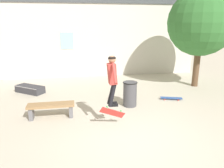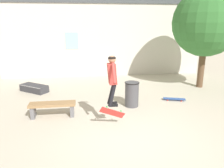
{
  "view_description": "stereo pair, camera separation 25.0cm",
  "coord_description": "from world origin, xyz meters",
  "px_view_note": "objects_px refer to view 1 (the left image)",
  "views": [
    {
      "loc": [
        -1.41,
        -5.14,
        2.98
      ],
      "look_at": [
        -0.37,
        0.82,
        1.29
      ],
      "focal_mm": 35.0,
      "sensor_mm": 36.0,
      "label": 1
    },
    {
      "loc": [
        -1.16,
        -5.17,
        2.98
      ],
      "look_at": [
        -0.37,
        0.82,
        1.29
      ],
      "focal_mm": 35.0,
      "sensor_mm": 36.0,
      "label": 2
    }
  ],
  "objects_px": {
    "park_bench": "(51,108)",
    "skateboard_flipping": "(112,112)",
    "trash_bin": "(130,93)",
    "skater": "(112,76)",
    "skate_ledge": "(30,89)",
    "skateboard_resting": "(171,98)",
    "tree_right": "(201,23)"
  },
  "relations": [
    {
      "from": "tree_right",
      "to": "skateboard_flipping",
      "type": "height_order",
      "value": "tree_right"
    },
    {
      "from": "skate_ledge",
      "to": "skateboard_flipping",
      "type": "relative_size",
      "value": 1.75
    },
    {
      "from": "park_bench",
      "to": "skateboard_flipping",
      "type": "xyz_separation_m",
      "value": [
        1.85,
        -0.96,
        0.1
      ]
    },
    {
      "from": "skate_ledge",
      "to": "trash_bin",
      "type": "distance_m",
      "value": 4.6
    },
    {
      "from": "skater",
      "to": "skateboard_resting",
      "type": "relative_size",
      "value": 1.69
    },
    {
      "from": "skateboard_flipping",
      "to": "skateboard_resting",
      "type": "relative_size",
      "value": 0.9
    },
    {
      "from": "skate_ledge",
      "to": "skateboard_flipping",
      "type": "xyz_separation_m",
      "value": [
        3.03,
        -3.88,
        0.29
      ]
    },
    {
      "from": "skate_ledge",
      "to": "skateboard_resting",
      "type": "height_order",
      "value": "skate_ledge"
    },
    {
      "from": "skater",
      "to": "park_bench",
      "type": "bearing_deg",
      "value": 155.62
    },
    {
      "from": "skate_ledge",
      "to": "trash_bin",
      "type": "xyz_separation_m",
      "value": [
        3.97,
        -2.32,
        0.33
      ]
    },
    {
      "from": "park_bench",
      "to": "skateboard_resting",
      "type": "bearing_deg",
      "value": 11.39
    },
    {
      "from": "park_bench",
      "to": "skate_ledge",
      "type": "relative_size",
      "value": 1.08
    },
    {
      "from": "tree_right",
      "to": "skateboard_flipping",
      "type": "relative_size",
      "value": 5.76
    },
    {
      "from": "skate_ledge",
      "to": "skateboard_flipping",
      "type": "height_order",
      "value": "skateboard_flipping"
    },
    {
      "from": "tree_right",
      "to": "skater",
      "type": "xyz_separation_m",
      "value": [
        -4.74,
        -3.52,
        -1.47
      ]
    },
    {
      "from": "trash_bin",
      "to": "skater",
      "type": "xyz_separation_m",
      "value": [
        -0.93,
        -1.46,
        1.04
      ]
    },
    {
      "from": "tree_right",
      "to": "trash_bin",
      "type": "relative_size",
      "value": 4.9
    },
    {
      "from": "skate_ledge",
      "to": "skateboard_resting",
      "type": "xyz_separation_m",
      "value": [
        5.79,
        -1.95,
        -0.09
      ]
    },
    {
      "from": "tree_right",
      "to": "skateboard_resting",
      "type": "xyz_separation_m",
      "value": [
        -1.99,
        -1.69,
        -2.92
      ]
    },
    {
      "from": "tree_right",
      "to": "park_bench",
      "type": "distance_m",
      "value": 7.58
    },
    {
      "from": "park_bench",
      "to": "skateboard_resting",
      "type": "xyz_separation_m",
      "value": [
        4.6,
        0.96,
        -0.27
      ]
    },
    {
      "from": "skater",
      "to": "skateboard_flipping",
      "type": "distance_m",
      "value": 1.08
    },
    {
      "from": "skate_ledge",
      "to": "skateboard_resting",
      "type": "distance_m",
      "value": 6.11
    },
    {
      "from": "tree_right",
      "to": "trash_bin",
      "type": "bearing_deg",
      "value": -151.59
    },
    {
      "from": "skateboard_resting",
      "to": "trash_bin",
      "type": "bearing_deg",
      "value": 28.76
    },
    {
      "from": "tree_right",
      "to": "skate_ledge",
      "type": "distance_m",
      "value": 8.28
    },
    {
      "from": "park_bench",
      "to": "skateboard_flipping",
      "type": "distance_m",
      "value": 2.08
    },
    {
      "from": "tree_right",
      "to": "skate_ledge",
      "type": "xyz_separation_m",
      "value": [
        -7.78,
        0.26,
        -2.84
      ]
    },
    {
      "from": "tree_right",
      "to": "trash_bin",
      "type": "xyz_separation_m",
      "value": [
        -3.81,
        -2.06,
        -2.51
      ]
    },
    {
      "from": "skater",
      "to": "skateboard_resting",
      "type": "distance_m",
      "value": 3.6
    },
    {
      "from": "trash_bin",
      "to": "skateboard_flipping",
      "type": "distance_m",
      "value": 1.81
    },
    {
      "from": "park_bench",
      "to": "skateboard_flipping",
      "type": "bearing_deg",
      "value": -27.96
    }
  ]
}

